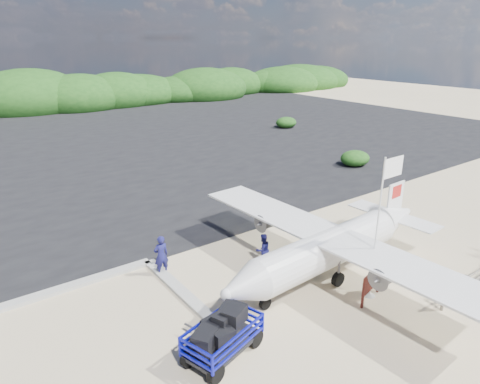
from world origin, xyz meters
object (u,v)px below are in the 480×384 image
object	(u,v)px
aircraft_large	(269,144)
crew_b	(263,250)
signboard	(370,299)
crew_a	(161,255)
flagpole	(369,295)
crew_c	(319,235)
baggage_cart	(223,355)

from	to	relation	value
aircraft_large	crew_b	bearing A→B (deg)	46.50
signboard	crew_b	bearing A→B (deg)	96.20
crew_a	crew_b	xyz separation A→B (m)	(4.10, -1.98, -0.15)
signboard	aircraft_large	distance (m)	26.58
crew_b	aircraft_large	distance (m)	23.75
flagpole	aircraft_large	xyz separation A→B (m)	(13.53, 22.56, 0.00)
crew_c	aircraft_large	size ratio (longest dim) A/B	0.12
crew_a	crew_c	size ratio (longest dim) A/B	1.11
flagpole	signboard	size ratio (longest dim) A/B	3.53
crew_b	signboard	bearing A→B (deg)	113.43
crew_b	aircraft_large	size ratio (longest dim) A/B	0.11
flagpole	crew_a	bearing A→B (deg)	132.76
signboard	crew_a	world-z (taller)	crew_a
crew_a	crew_b	size ratio (longest dim) A/B	1.20
crew_c	aircraft_large	bearing A→B (deg)	-108.64
baggage_cart	flagpole	distance (m)	6.75
crew_a	crew_c	distance (m)	7.60
crew_a	crew_b	distance (m)	4.56
signboard	crew_c	size ratio (longest dim) A/B	0.99
crew_b	aircraft_large	world-z (taller)	aircraft_large
flagpole	crew_c	size ratio (longest dim) A/B	3.50
flagpole	crew_c	xyz separation A→B (m)	(1.17, 3.95, 0.83)
crew_a	crew_c	world-z (taller)	crew_a
aircraft_large	crew_c	bearing A→B (deg)	53.43
crew_a	flagpole	bearing A→B (deg)	133.72
flagpole	crew_a	world-z (taller)	flagpole
crew_a	aircraft_large	size ratio (longest dim) A/B	0.13
baggage_cart	crew_c	bearing A→B (deg)	6.80
signboard	aircraft_large	xyz separation A→B (m)	(13.74, 22.75, 0.00)
crew_b	aircraft_large	xyz separation A→B (m)	(15.42, 18.05, -0.77)
baggage_cart	signboard	xyz separation A→B (m)	(6.51, -0.81, 0.00)
baggage_cart	crew_b	world-z (taller)	crew_b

